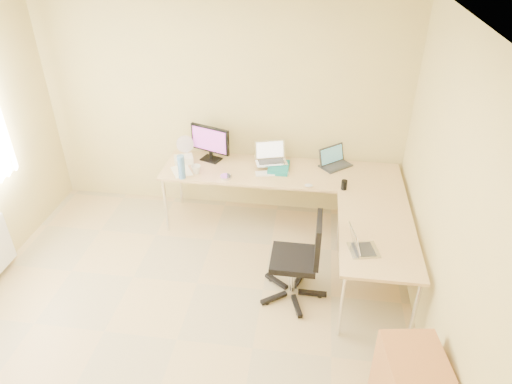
# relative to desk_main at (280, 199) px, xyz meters

# --- Properties ---
(floor) EXTENTS (4.50, 4.50, 0.00)m
(floor) POSITION_rel_desk_main_xyz_m (-0.72, -1.85, -0.36)
(floor) COLOR tan
(floor) RESTS_ON ground
(ceiling) EXTENTS (4.50, 4.50, 0.00)m
(ceiling) POSITION_rel_desk_main_xyz_m (-0.72, -1.85, 2.24)
(ceiling) COLOR white
(ceiling) RESTS_ON ground
(wall_back) EXTENTS (4.50, 0.00, 4.50)m
(wall_back) POSITION_rel_desk_main_xyz_m (-0.72, 0.40, 0.93)
(wall_back) COLOR tan
(wall_back) RESTS_ON ground
(wall_right) EXTENTS (0.00, 4.50, 4.50)m
(wall_right) POSITION_rel_desk_main_xyz_m (1.38, -1.85, 0.93)
(wall_right) COLOR tan
(wall_right) RESTS_ON ground
(desk_main) EXTENTS (2.65, 0.70, 0.73)m
(desk_main) POSITION_rel_desk_main_xyz_m (0.00, 0.00, 0.00)
(desk_main) COLOR tan
(desk_main) RESTS_ON ground
(desk_return) EXTENTS (0.70, 1.30, 0.73)m
(desk_return) POSITION_rel_desk_main_xyz_m (0.98, -1.00, 0.00)
(desk_return) COLOR tan
(desk_return) RESTS_ON ground
(monitor) EXTENTS (0.51, 0.32, 0.42)m
(monitor) POSITION_rel_desk_main_xyz_m (-0.83, 0.16, 0.57)
(monitor) COLOR black
(monitor) RESTS_ON desk_main
(book_stack) EXTENTS (0.23, 0.31, 0.05)m
(book_stack) POSITION_rel_desk_main_xyz_m (-0.03, 0.03, 0.39)
(book_stack) COLOR #106969
(book_stack) RESTS_ON desk_main
(laptop_center) EXTENTS (0.41, 0.35, 0.22)m
(laptop_center) POSITION_rel_desk_main_xyz_m (-0.12, 0.10, 0.53)
(laptop_center) COLOR silver
(laptop_center) RESTS_ON desk_main
(laptop_black) EXTENTS (0.43, 0.42, 0.22)m
(laptop_black) POSITION_rel_desk_main_xyz_m (0.61, 0.20, 0.47)
(laptop_black) COLOR #252525
(laptop_black) RESTS_ON desk_main
(keyboard) EXTENTS (0.38, 0.19, 0.02)m
(keyboard) POSITION_rel_desk_main_xyz_m (-0.09, -0.07, 0.37)
(keyboard) COLOR white
(keyboard) RESTS_ON desk_main
(mouse) EXTENTS (0.09, 0.06, 0.03)m
(mouse) POSITION_rel_desk_main_xyz_m (0.32, -0.30, 0.38)
(mouse) COLOR silver
(mouse) RESTS_ON desk_main
(mug) EXTENTS (0.11, 0.11, 0.10)m
(mug) POSITION_rel_desk_main_xyz_m (-0.92, -0.18, 0.41)
(mug) COLOR silver
(mug) RESTS_ON desk_main
(cd_stack) EXTENTS (0.16, 0.16, 0.03)m
(cd_stack) POSITION_rel_desk_main_xyz_m (-0.57, -0.24, 0.38)
(cd_stack) COLOR silver
(cd_stack) RESTS_ON desk_main
(water_bottle) EXTENTS (0.09, 0.09, 0.27)m
(water_bottle) POSITION_rel_desk_main_xyz_m (-1.05, -0.30, 0.50)
(water_bottle) COLOR #4B7CB4
(water_bottle) RESTS_ON desk_main
(papers) EXTENTS (0.30, 0.33, 0.01)m
(papers) POSITION_rel_desk_main_xyz_m (-1.10, -0.16, 0.37)
(papers) COLOR white
(papers) RESTS_ON desk_main
(white_box) EXTENTS (0.25, 0.22, 0.08)m
(white_box) POSITION_rel_desk_main_xyz_m (-1.13, 0.05, 0.40)
(white_box) COLOR beige
(white_box) RESTS_ON desk_main
(desk_fan) EXTENTS (0.26, 0.26, 0.26)m
(desk_fan) POSITION_rel_desk_main_xyz_m (-1.13, 0.19, 0.49)
(desk_fan) COLOR silver
(desk_fan) RESTS_ON desk_main
(black_cup) EXTENTS (0.08, 0.08, 0.10)m
(black_cup) POSITION_rel_desk_main_xyz_m (0.69, -0.30, 0.42)
(black_cup) COLOR black
(black_cup) RESTS_ON desk_main
(laptop_return) EXTENTS (0.33, 0.28, 0.19)m
(laptop_return) POSITION_rel_desk_main_xyz_m (0.83, -1.30, 0.46)
(laptop_return) COLOR #BBBBBB
(laptop_return) RESTS_ON desk_return
(office_chair) EXTENTS (0.55, 0.55, 0.92)m
(office_chair) POSITION_rel_desk_main_xyz_m (0.23, -1.15, 0.14)
(office_chair) COLOR black
(office_chair) RESTS_ON ground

